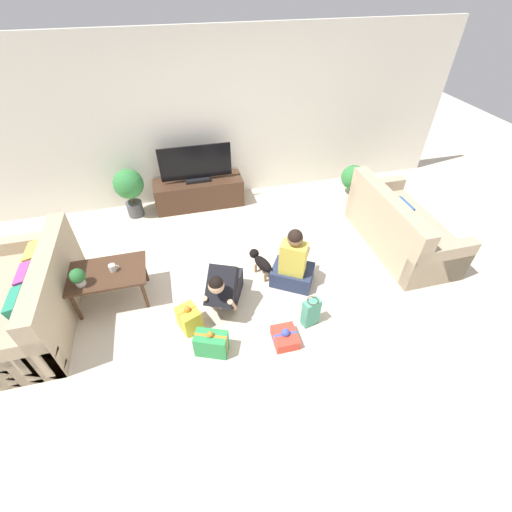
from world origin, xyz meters
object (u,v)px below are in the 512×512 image
Objects in this scene: tv_console at (199,193)px; dog at (261,262)px; sofa_left at (34,300)px; coffee_table at (108,275)px; person_kneeling at (224,287)px; potted_plant_back_left at (129,188)px; gift_box_b at (211,343)px; gift_box_a at (285,337)px; person_sitting at (293,265)px; mug at (113,268)px; potted_plant_corner_right at (352,182)px; tabletop_plant at (78,277)px; sofa_right at (399,228)px; gift_bag_a at (311,312)px; gift_box_c at (189,319)px; tv at (196,166)px.

tv_console reaches higher than dog.
sofa_left reaches higher than coffee_table.
tv_console is 2.36m from person_kneeling.
potted_plant_back_left is 3.06m from gift_box_b.
person_sitting is at bearing 66.92° from gift_box_a.
person_sitting is at bearing 34.33° from person_kneeling.
potted_plant_back_left is at bearing -177.36° from tv_console.
mug reaches higher than gift_box_b.
potted_plant_corner_right is 4.38m from tabletop_plant.
tv_console is 1.12m from potted_plant_back_left.
mug is (-3.92, -0.10, 0.20)m from sofa_right.
coffee_table is (-4.00, -0.10, 0.10)m from sofa_right.
coffee_table is (0.82, 0.11, 0.10)m from sofa_left.
tv_console is 3.02m from gift_bag_a.
sofa_right is at bearing -24.99° from potted_plant_back_left.
person_kneeling is at bearing 101.57° from sofa_right.
coffee_table reaches higher than gift_box_c.
gift_box_c is (-1.03, -0.67, -0.06)m from dog.
sofa_right is 3.92m from mug.
gift_box_b is (1.07, -1.06, -0.27)m from coffee_table.
potted_plant_back_left is at bearing 118.90° from gift_box_a.
sofa_right is 2.06m from gift_bag_a.
gift_box_a is at bearing 99.01° from person_sitting.
tv_console is at bearing -94.35° from dog.
tabletop_plant is (-1.33, 0.92, 0.45)m from gift_box_b.
sofa_right is 3.16m from gift_box_b.
gift_box_c is at bearing -40.98° from mug.
person_sitting reaches higher than tv_console.
gift_box_b reaches higher than gift_box_a.
gift_bag_a reaches higher than gift_box_c.
gift_bag_a is at bearing -11.63° from gift_box_c.
person_kneeling is 0.93m from person_sitting.
dog is (1.67, -1.86, -0.31)m from potted_plant_back_left.
gift_bag_a is at bearing 88.55° from dog.
tv_console reaches higher than coffee_table.
gift_box_b is at bearing -94.75° from tv_console.
potted_plant_back_left is at bearing 76.25° from tabletop_plant.
sofa_left reaches higher than gift_box_c.
gift_box_c is (-0.46, -0.23, -0.17)m from person_kneeling.
tv is 3.17m from gift_box_a.
person_kneeling is 0.90× the size of person_sitting.
gift_box_b is at bearing 63.26° from sofa_left.
tv_console is 0.50m from tv.
gift_box_c is at bearing -99.79° from tv_console.
coffee_table is 1.80× the size of dog.
person_kneeling is 1.62× the size of dog.
potted_plant_back_left reaches higher than gift_box_c.
person_sitting is at bearing -6.93° from coffee_table.
tv is at bearing 2.64° from potted_plant_back_left.
potted_plant_corner_right is at bearing 59.32° from person_kneeling.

